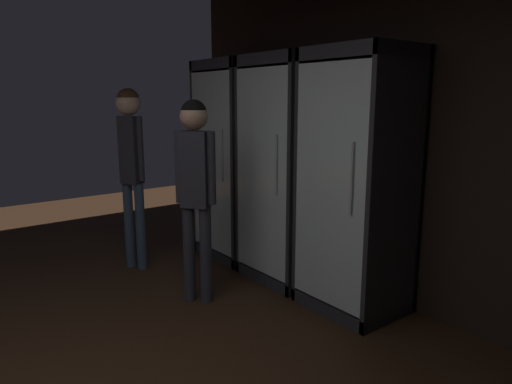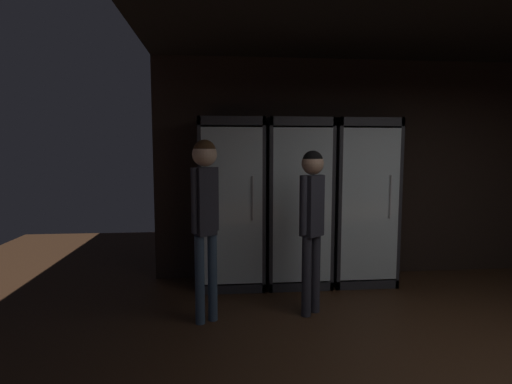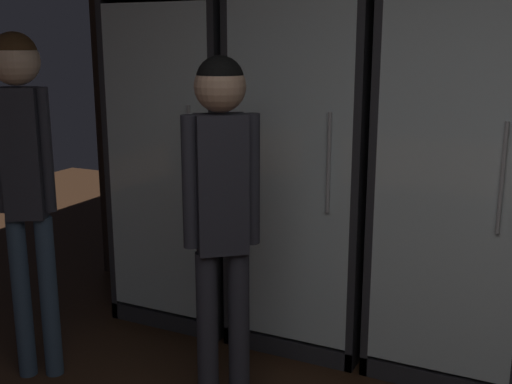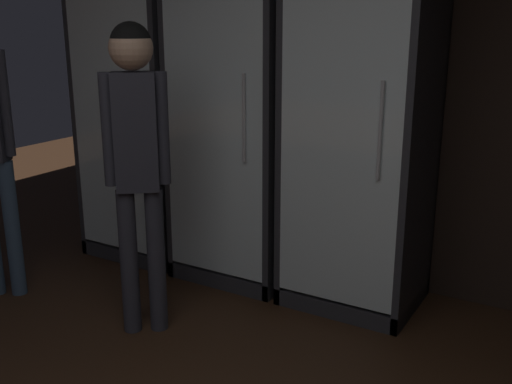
{
  "view_description": "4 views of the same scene",
  "coord_description": "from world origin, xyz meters",
  "px_view_note": "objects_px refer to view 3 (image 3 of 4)",
  "views": [
    {
      "loc": [
        1.85,
        -0.05,
        1.65
      ],
      "look_at": [
        -1.49,
        2.51,
        0.79
      ],
      "focal_mm": 32.39,
      "sensor_mm": 36.0,
      "label": 1
    },
    {
      "loc": [
        -2.18,
        -2.0,
        1.62
      ],
      "look_at": [
        -1.76,
        2.49,
        1.16
      ],
      "focal_mm": 27.57,
      "sensor_mm": 36.0,
      "label": 2
    },
    {
      "loc": [
        0.01,
        -0.55,
        1.69
      ],
      "look_at": [
        -1.4,
        2.34,
        0.92
      ],
      "focal_mm": 44.31,
      "sensor_mm": 36.0,
      "label": 3
    },
    {
      "loc": [
        0.77,
        -0.51,
        1.64
      ],
      "look_at": [
        -0.89,
        2.28,
        0.71
      ],
      "focal_mm": 42.11,
      "sensor_mm": 36.0,
      "label": 4
    }
  ],
  "objects_px": {
    "cooler_far_left": "(191,158)",
    "shopper_near": "(222,195)",
    "shopper_far": "(23,156)",
    "cooler_left": "(312,170)",
    "cooler_center": "(459,183)"
  },
  "relations": [
    {
      "from": "shopper_near",
      "to": "shopper_far",
      "type": "bearing_deg",
      "value": -174.85
    },
    {
      "from": "cooler_left",
      "to": "cooler_far_left",
      "type": "bearing_deg",
      "value": -179.98
    },
    {
      "from": "cooler_left",
      "to": "cooler_center",
      "type": "relative_size",
      "value": 1.0
    },
    {
      "from": "cooler_far_left",
      "to": "shopper_far",
      "type": "height_order",
      "value": "cooler_far_left"
    },
    {
      "from": "cooler_far_left",
      "to": "cooler_center",
      "type": "xyz_separation_m",
      "value": [
        1.6,
        -0.0,
        -0.0
      ]
    },
    {
      "from": "cooler_far_left",
      "to": "shopper_near",
      "type": "relative_size",
      "value": 1.23
    },
    {
      "from": "cooler_far_left",
      "to": "shopper_near",
      "type": "height_order",
      "value": "cooler_far_left"
    },
    {
      "from": "cooler_far_left",
      "to": "cooler_center",
      "type": "relative_size",
      "value": 1.0
    },
    {
      "from": "cooler_center",
      "to": "shopper_near",
      "type": "distance_m",
      "value": 1.29
    },
    {
      "from": "cooler_far_left",
      "to": "cooler_center",
      "type": "height_order",
      "value": "same"
    },
    {
      "from": "cooler_center",
      "to": "shopper_far",
      "type": "distance_m",
      "value": 2.16
    },
    {
      "from": "cooler_far_left",
      "to": "cooler_center",
      "type": "bearing_deg",
      "value": -0.06
    },
    {
      "from": "cooler_left",
      "to": "cooler_center",
      "type": "xyz_separation_m",
      "value": [
        0.8,
        -0.0,
        0.0
      ]
    },
    {
      "from": "cooler_far_left",
      "to": "shopper_far",
      "type": "distance_m",
      "value": 1.12
    },
    {
      "from": "cooler_far_left",
      "to": "shopper_far",
      "type": "xyz_separation_m",
      "value": [
        -0.28,
        -1.07,
        0.16
      ]
    }
  ]
}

